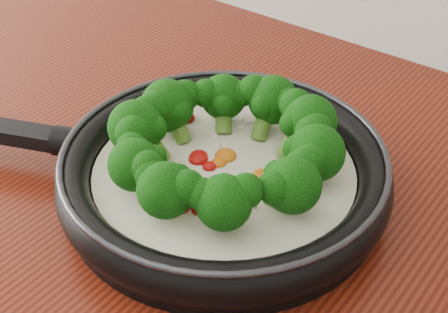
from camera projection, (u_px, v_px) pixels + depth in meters
The scene contains 1 object.
skillet at pixel (222, 166), 0.65m from camera, with size 0.54×0.43×0.10m.
Camera 1 is at (0.29, 0.70, 1.33)m, focal length 53.04 mm.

